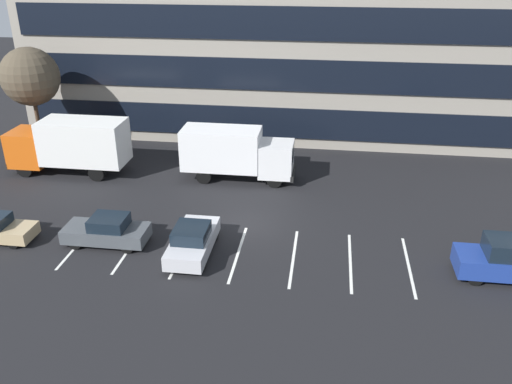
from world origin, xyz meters
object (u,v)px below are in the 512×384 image
box_truck_orange (70,144)px  sedan_charcoal (107,231)px  suv_navy (507,260)px  box_truck_white (236,152)px  sedan_silver (193,240)px  bare_tree (30,77)px

box_truck_orange → sedan_charcoal: size_ratio=1.86×
box_truck_orange → suv_navy: box_truck_orange is taller
box_truck_white → suv_navy: box_truck_white is taller
sedan_silver → sedan_charcoal: (-4.64, 0.39, -0.03)m
suv_navy → sedan_charcoal: (-19.54, 0.46, -0.24)m
box_truck_white → sedan_charcoal: size_ratio=1.70×
suv_navy → sedan_charcoal: suv_navy is taller
suv_navy → sedan_charcoal: 19.55m
suv_navy → box_truck_white: bearing=146.0°
suv_navy → bare_tree: bare_tree is taller
box_truck_white → bare_tree: (-15.28, 3.06, 3.73)m
sedan_silver → sedan_charcoal: 4.66m
box_truck_orange → sedan_silver: size_ratio=1.79×
bare_tree → sedan_charcoal: bearing=-50.5°
suv_navy → sedan_charcoal: size_ratio=1.03×
box_truck_white → sedan_silver: size_ratio=1.64×
suv_navy → bare_tree: bearing=156.7°
box_truck_white → sedan_charcoal: (-5.14, -9.24, -1.19)m
suv_navy → bare_tree: size_ratio=0.57×
box_truck_white → sedan_silver: 9.72m
sedan_charcoal → sedan_silver: bearing=-4.9°
box_truck_orange → sedan_charcoal: (5.99, -8.77, -1.36)m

